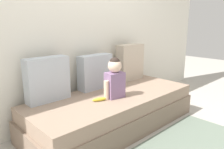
{
  "coord_description": "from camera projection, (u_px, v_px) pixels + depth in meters",
  "views": [
    {
      "loc": [
        -1.72,
        -1.78,
        1.25
      ],
      "look_at": [
        -0.03,
        0.0,
        0.66
      ],
      "focal_mm": 34.87,
      "sensor_mm": 36.0,
      "label": 1
    }
  ],
  "objects": [
    {
      "name": "ground_plane",
      "position": [
        114.0,
        126.0,
        2.7
      ],
      "size": [
        12.0,
        12.0,
        0.0
      ],
      "primitive_type": "plane",
      "color": "#B2ADA3"
    },
    {
      "name": "throw_pillow_right",
      "position": [
        130.0,
        62.0,
        3.23
      ],
      "size": [
        0.45,
        0.16,
        0.53
      ],
      "primitive_type": "cube",
      "color": "#C1B29E",
      "rests_on": "couch"
    },
    {
      "name": "couch",
      "position": [
        114.0,
        110.0,
        2.65
      ],
      "size": [
        2.15,
        0.89,
        0.41
      ],
      "color": "#826C5B",
      "rests_on": "ground"
    },
    {
      "name": "banana",
      "position": [
        100.0,
        99.0,
        2.38
      ],
      "size": [
        0.17,
        0.1,
        0.04
      ],
      "primitive_type": "ellipsoid",
      "rotation": [
        0.0,
        0.0,
        -0.35
      ],
      "color": "yellow",
      "rests_on": "couch"
    },
    {
      "name": "back_wall",
      "position": [
        83.0,
        25.0,
        2.82
      ],
      "size": [
        5.35,
        0.1,
        2.43
      ],
      "primitive_type": "cube",
      "color": "silver",
      "rests_on": "ground"
    },
    {
      "name": "throw_pillow_center",
      "position": [
        95.0,
        72.0,
        2.79
      ],
      "size": [
        0.46,
        0.16,
        0.44
      ],
      "primitive_type": "cube",
      "color": "#B2BCC6",
      "rests_on": "couch"
    },
    {
      "name": "toddler",
      "position": [
        115.0,
        78.0,
        2.46
      ],
      "size": [
        0.31,
        0.18,
        0.46
      ],
      "color": "gray",
      "rests_on": "couch"
    },
    {
      "name": "throw_pillow_left",
      "position": [
        47.0,
        79.0,
        2.34
      ],
      "size": [
        0.47,
        0.16,
        0.48
      ],
      "primitive_type": "cube",
      "color": "#B2BCC6",
      "rests_on": "couch"
    }
  ]
}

